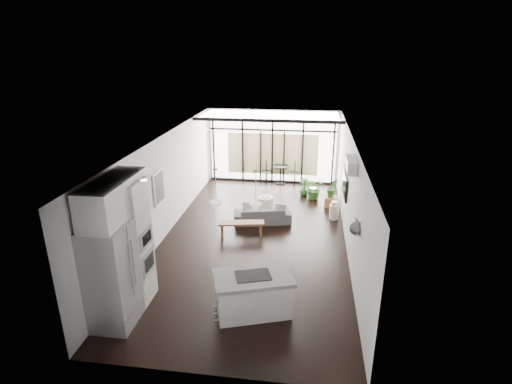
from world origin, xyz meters
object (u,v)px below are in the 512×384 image
(sofa, at_px, (262,212))
(fridge, at_px, (112,275))
(tv, at_px, (345,186))
(console_bench, at_px, (241,229))
(island, at_px, (253,294))
(pouf, at_px, (266,203))
(milk_can, at_px, (334,210))

(sofa, bearing_deg, fridge, 53.32)
(tv, bearing_deg, console_bench, -162.27)
(console_bench, bearing_deg, tv, 7.13)
(island, distance_m, pouf, 5.42)
(island, bearing_deg, sofa, 75.99)
(fridge, xyz_separation_m, tv, (4.61, 4.89, 0.27))
(island, bearing_deg, console_bench, 85.23)
(sofa, height_order, pouf, sofa)
(pouf, bearing_deg, console_bench, -102.47)
(pouf, distance_m, milk_can, 2.25)
(island, height_order, pouf, island)
(pouf, height_order, tv, tv)
(sofa, xyz_separation_m, console_bench, (-0.48, -0.97, -0.13))
(console_bench, height_order, pouf, console_bench)
(sofa, height_order, tv, tv)
(island, height_order, milk_can, island)
(pouf, bearing_deg, milk_can, -13.83)
(fridge, xyz_separation_m, console_bench, (1.76, 3.97, -0.82))
(tv, bearing_deg, pouf, 154.52)
(pouf, distance_m, tv, 2.87)
(fridge, xyz_separation_m, sofa, (2.24, 4.94, -0.69))
(island, relative_size, fridge, 0.75)
(sofa, distance_m, console_bench, 1.09)
(fridge, distance_m, milk_can, 7.07)
(milk_can, relative_size, tv, 0.52)
(console_bench, height_order, tv, tv)
(pouf, bearing_deg, fridge, -110.17)
(island, xyz_separation_m, milk_can, (1.82, 4.86, -0.13))
(console_bench, xyz_separation_m, tv, (2.85, 0.91, 1.10))
(sofa, height_order, milk_can, sofa)
(console_bench, xyz_separation_m, pouf, (0.45, 2.05, -0.00))
(milk_can, height_order, tv, tv)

